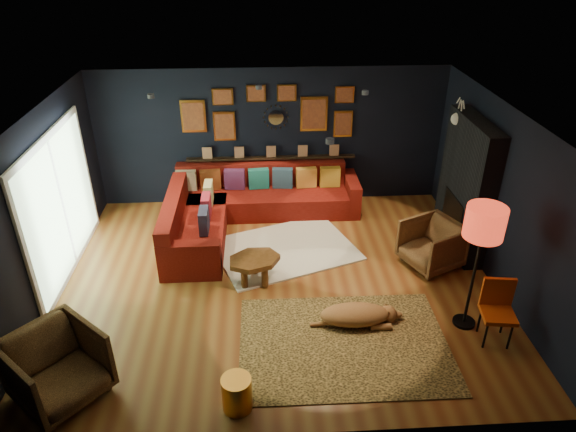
{
  "coord_description": "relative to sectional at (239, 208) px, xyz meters",
  "views": [
    {
      "loc": [
        -0.22,
        -6.38,
        4.69
      ],
      "look_at": [
        0.18,
        0.3,
        0.97
      ],
      "focal_mm": 32.0,
      "sensor_mm": 36.0,
      "label": 1
    }
  ],
  "objects": [
    {
      "name": "floor",
      "position": [
        0.61,
        -1.81,
        -0.32
      ],
      "size": [
        6.5,
        6.5,
        0.0
      ],
      "primitive_type": "plane",
      "color": "brown",
      "rests_on": "ground"
    },
    {
      "name": "room_walls",
      "position": [
        0.61,
        -1.81,
        1.27
      ],
      "size": [
        6.5,
        6.5,
        6.5
      ],
      "color": "black",
      "rests_on": "ground"
    },
    {
      "name": "sectional",
      "position": [
        0.0,
        0.0,
        0.0
      ],
      "size": [
        3.41,
        2.69,
        0.86
      ],
      "color": "maroon",
      "rests_on": "ground"
    },
    {
      "name": "ledge",
      "position": [
        0.61,
        0.87,
        0.6
      ],
      "size": [
        3.2,
        0.12,
        0.04
      ],
      "primitive_type": "cube",
      "color": "black",
      "rests_on": "room_walls"
    },
    {
      "name": "gallery_wall",
      "position": [
        0.6,
        0.91,
        1.48
      ],
      "size": [
        3.15,
        0.04,
        1.02
      ],
      "color": "gold",
      "rests_on": "room_walls"
    },
    {
      "name": "sunburst_mirror",
      "position": [
        0.71,
        0.91,
        1.38
      ],
      "size": [
        0.47,
        0.16,
        0.47
      ],
      "color": "silver",
      "rests_on": "room_walls"
    },
    {
      "name": "fireplace",
      "position": [
        3.71,
        -0.91,
        0.7
      ],
      "size": [
        0.31,
        1.6,
        2.2
      ],
      "color": "black",
      "rests_on": "ground"
    },
    {
      "name": "deer_head",
      "position": [
        3.75,
        -0.41,
        1.73
      ],
      "size": [
        0.5,
        0.28,
        0.45
      ],
      "color": "white",
      "rests_on": "fireplace"
    },
    {
      "name": "sliding_door",
      "position": [
        -2.6,
        -1.21,
        0.78
      ],
      "size": [
        0.06,
        2.8,
        2.2
      ],
      "color": "white",
      "rests_on": "ground"
    },
    {
      "name": "ceiling_spots",
      "position": [
        0.61,
        -1.01,
        2.24
      ],
      "size": [
        3.3,
        2.5,
        0.06
      ],
      "color": "black",
      "rests_on": "room_walls"
    },
    {
      "name": "shag_rug",
      "position": [
        0.78,
        -0.95,
        -0.31
      ],
      "size": [
        2.63,
        2.27,
        0.03
      ],
      "primitive_type": "cube",
      "rotation": [
        0.0,
        0.0,
        0.35
      ],
      "color": "silver",
      "rests_on": "ground"
    },
    {
      "name": "leopard_rug",
      "position": [
        1.41,
        -3.23,
        -0.31
      ],
      "size": [
        2.71,
        1.94,
        0.02
      ],
      "primitive_type": "cube",
      "rotation": [
        0.0,
        0.0,
        -0.01
      ],
      "color": "tan",
      "rests_on": "ground"
    },
    {
      "name": "coffee_table",
      "position": [
        0.27,
        -1.82,
        0.03
      ],
      "size": [
        0.97,
        0.84,
        0.41
      ],
      "rotation": [
        0.0,
        0.0,
        0.33
      ],
      "color": "brown",
      "rests_on": "shag_rug"
    },
    {
      "name": "pouf",
      "position": [
        -0.58,
        -0.31,
        -0.12
      ],
      "size": [
        0.52,
        0.52,
        0.34
      ],
      "primitive_type": "cylinder",
      "color": "#A11F1A",
      "rests_on": "shag_rug"
    },
    {
      "name": "armchair_left",
      "position": [
        -1.94,
        -3.86,
        0.14
      ],
      "size": [
        1.24,
        1.24,
        0.93
      ],
      "primitive_type": "imported",
      "rotation": [
        0.0,
        0.0,
        0.84
      ],
      "color": "#B67A43",
      "rests_on": "ground"
    },
    {
      "name": "armchair_right",
      "position": [
        3.06,
        -1.51,
        0.09
      ],
      "size": [
        1.02,
        1.04,
        0.82
      ],
      "primitive_type": "imported",
      "rotation": [
        0.0,
        0.0,
        -1.13
      ],
      "color": "#B67A43",
      "rests_on": "ground"
    },
    {
      "name": "gold_stool",
      "position": [
        0.07,
        -4.16,
        -0.11
      ],
      "size": [
        0.34,
        0.34,
        0.43
      ],
      "primitive_type": "cylinder",
      "color": "gold",
      "rests_on": "ground"
    },
    {
      "name": "orange_chair",
      "position": [
        3.37,
        -3.2,
        0.18
      ],
      "size": [
        0.46,
        0.46,
        0.86
      ],
      "rotation": [
        0.0,
        0.0,
        -0.14
      ],
      "color": "black",
      "rests_on": "ground"
    },
    {
      "name": "floor_lamp",
      "position": [
        3.11,
        -2.93,
        1.2
      ],
      "size": [
        0.49,
        0.49,
        1.79
      ],
      "color": "black",
      "rests_on": "ground"
    },
    {
      "name": "dog",
      "position": [
        1.61,
        -2.86,
        -0.11
      ],
      "size": [
        1.29,
        0.65,
        0.4
      ],
      "primitive_type": null,
      "rotation": [
        0.0,
        0.0,
        -0.02
      ],
      "color": "#A1683C",
      "rests_on": "leopard_rug"
    }
  ]
}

